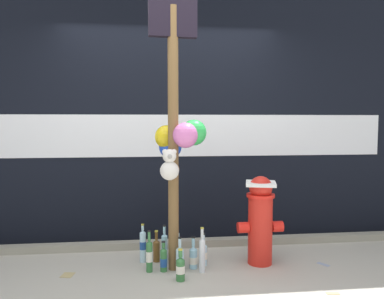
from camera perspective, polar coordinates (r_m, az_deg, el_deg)
name	(u,v)px	position (r m, az deg, el deg)	size (l,w,h in m)	color
ground_plane	(178,286)	(3.41, -2.07, -19.93)	(14.00, 14.00, 0.00)	#ADA899
building_wall	(169,112)	(4.51, -3.56, 5.72)	(10.00, 0.21, 3.03)	black
curb_strip	(171,244)	(4.34, -3.16, -14.01)	(8.00, 0.12, 0.08)	gray
memorial_post	(176,127)	(3.54, -2.41, 3.44)	(0.54, 0.54, 2.52)	brown
fire_hydrant	(260,218)	(3.82, 10.27, -10.14)	(0.45, 0.35, 0.87)	red
bottle_0	(180,258)	(3.65, -1.85, -16.10)	(0.07, 0.07, 0.33)	#B2DBEA
bottle_1	(156,249)	(3.92, -5.39, -14.76)	(0.07, 0.07, 0.31)	brown
bottle_2	(176,245)	(3.93, -2.45, -14.18)	(0.08, 0.08, 0.37)	#B2DBEA
bottle_3	(202,254)	(3.63, 1.53, -15.43)	(0.06, 0.06, 0.42)	silver
bottle_4	(143,245)	(3.90, -7.43, -14.17)	(0.06, 0.06, 0.38)	#B2DBEA
bottle_5	(203,253)	(3.81, 1.68, -15.38)	(0.08, 0.08, 0.32)	#B2DBEA
bottle_6	(164,247)	(3.85, -4.18, -14.52)	(0.06, 0.06, 0.38)	#93CCE0
bottle_7	(164,259)	(3.68, -4.31, -16.22)	(0.06, 0.06, 0.29)	#337038
bottle_8	(149,255)	(3.67, -6.46, -15.59)	(0.06, 0.06, 0.39)	#337038
bottle_9	(193,257)	(3.74, 0.20, -15.93)	(0.08, 0.08, 0.31)	#93CCE0
bottle_10	(180,268)	(3.48, -1.76, -17.46)	(0.08, 0.08, 0.29)	#337038
litter_0	(323,264)	(4.07, 19.21, -16.03)	(0.13, 0.05, 0.01)	#8C99B2
litter_2	(333,293)	(3.48, 20.50, -19.65)	(0.11, 0.04, 0.01)	tan
litter_3	(68,275)	(3.80, -18.27, -17.53)	(0.12, 0.10, 0.01)	tan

